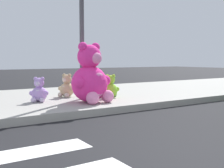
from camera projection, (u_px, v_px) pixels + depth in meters
name	position (u px, v px, depth m)	size (l,w,h in m)	color
sidewalk	(31.00, 101.00, 6.94)	(28.00, 4.40, 0.15)	#9E9B93
sign_pole	(82.00, 27.00, 6.65)	(0.56, 0.11, 3.20)	#4C4C51
plush_pink_large	(91.00, 78.00, 6.21)	(1.00, 0.93, 1.32)	#F22D93
plush_lavender	(39.00, 92.00, 6.30)	(0.39, 0.40, 0.56)	#B28CD8
plush_tan	(67.00, 88.00, 7.13)	(0.42, 0.41, 0.59)	tan
plush_lime	(110.00, 88.00, 7.04)	(0.41, 0.42, 0.58)	#8CD133
plush_white	(88.00, 87.00, 7.72)	(0.34, 0.33, 0.47)	white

